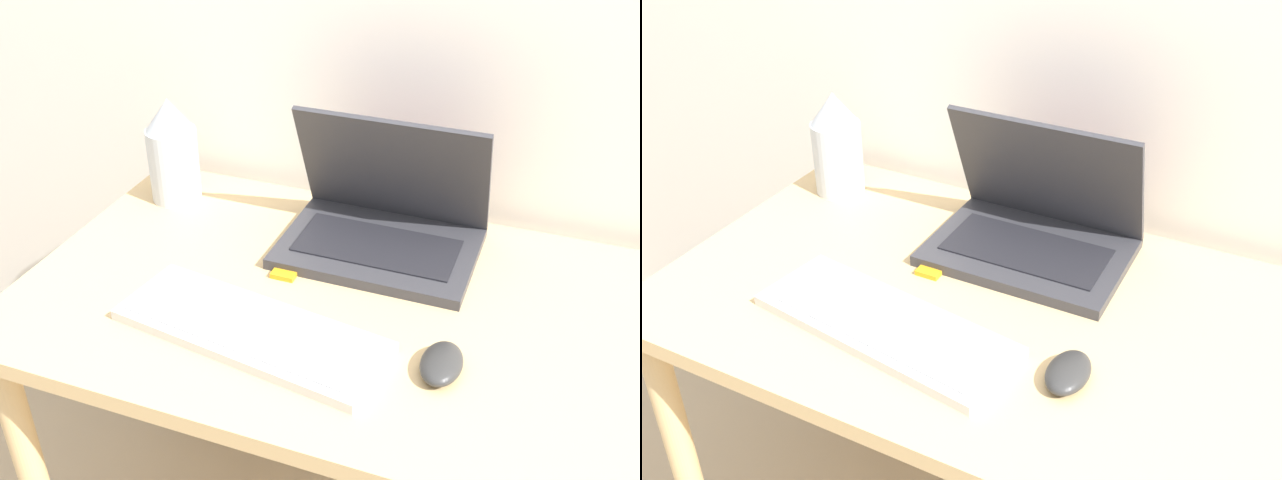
{
  "view_description": "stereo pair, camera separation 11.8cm",
  "coord_description": "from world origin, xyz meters",
  "views": [
    {
      "loc": [
        0.27,
        -0.61,
        1.48
      ],
      "look_at": [
        -0.09,
        0.34,
        0.85
      ],
      "focal_mm": 42.0,
      "sensor_mm": 36.0,
      "label": 1
    },
    {
      "loc": [
        0.38,
        -0.57,
        1.48
      ],
      "look_at": [
        -0.09,
        0.34,
        0.85
      ],
      "focal_mm": 42.0,
      "sensor_mm": 36.0,
      "label": 2
    }
  ],
  "objects": [
    {
      "name": "laptop",
      "position": [
        -0.03,
        0.51,
        0.8
      ],
      "size": [
        0.35,
        0.25,
        0.25
      ],
      "color": "#333338",
      "rests_on": "desk"
    },
    {
      "name": "vase",
      "position": [
        -0.48,
        0.54,
        0.85
      ],
      "size": [
        0.1,
        0.1,
        0.21
      ],
      "color": "silver",
      "rests_on": "desk"
    },
    {
      "name": "keyboard",
      "position": [
        -0.15,
        0.19,
        0.76
      ],
      "size": [
        0.45,
        0.21,
        0.02
      ],
      "color": "silver",
      "rests_on": "desk"
    },
    {
      "name": "mp3_player",
      "position": [
        -0.16,
        0.37,
        0.75
      ],
      "size": [
        0.04,
        0.05,
        0.01
      ],
      "color": "orange",
      "rests_on": "desk"
    },
    {
      "name": "mouse",
      "position": [
        0.15,
        0.21,
        0.76
      ],
      "size": [
        0.06,
        0.1,
        0.03
      ],
      "color": "#2D2D2D",
      "rests_on": "desk"
    },
    {
      "name": "desk",
      "position": [
        0.0,
        0.33,
        0.64
      ],
      "size": [
        1.17,
        0.66,
        0.75
      ],
      "color": "tan",
      "rests_on": "ground_plane"
    }
  ]
}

